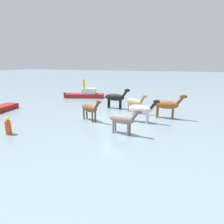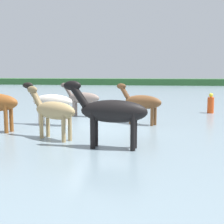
# 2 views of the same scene
# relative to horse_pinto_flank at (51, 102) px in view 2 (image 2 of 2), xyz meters

# --- Properties ---
(ground_plane) EXTENTS (166.53, 166.53, 0.00)m
(ground_plane) POSITION_rel_horse_pinto_flank_xyz_m (2.06, -0.01, -1.02)
(ground_plane) COLOR gray
(distant_shoreline) EXTENTS (149.88, 6.00, 2.40)m
(distant_shoreline) POSITION_rel_horse_pinto_flank_xyz_m (2.06, 47.02, -1.02)
(distant_shoreline) COLOR #306030
(distant_shoreline) RESTS_ON ground_plane
(horse_pinto_flank) EXTENTS (2.40, 0.80, 1.85)m
(horse_pinto_flank) POSITION_rel_horse_pinto_flank_xyz_m (0.00, 0.00, 0.00)
(horse_pinto_flank) COLOR silver
(horse_pinto_flank) RESTS_ON ground_plane
(horse_rear_stallion) EXTENTS (2.21, 1.36, 1.79)m
(horse_rear_stallion) POSITION_rel_horse_pinto_flank_xyz_m (3.86, 0.86, -0.04)
(horse_rear_stallion) COLOR brown
(horse_rear_stallion) RESTS_ON ground_plane
(horse_dark_mare) EXTENTS (2.26, 0.87, 1.75)m
(horse_dark_mare) POSITION_rel_horse_pinto_flank_xyz_m (0.68, 2.82, -0.06)
(horse_dark_mare) COLOR gray
(horse_dark_mare) RESTS_ON ground_plane
(horse_dun_straggler) EXTENTS (2.21, 1.39, 1.80)m
(horse_dun_straggler) POSITION_rel_horse_pinto_flank_xyz_m (1.09, -2.67, -0.03)
(horse_dun_straggler) COLOR tan
(horse_dun_straggler) RESTS_ON ground_plane
(horse_gray_outer) EXTENTS (2.61, 0.75, 2.02)m
(horse_gray_outer) POSITION_rel_horse_pinto_flank_xyz_m (3.21, -3.60, 0.09)
(horse_gray_outer) COLOR black
(horse_gray_outer) RESTS_ON ground_plane
(buoy_channel_marker) EXTENTS (0.36, 0.36, 1.14)m
(buoy_channel_marker) POSITION_rel_horse_pinto_flank_xyz_m (7.54, 5.19, -0.51)
(buoy_channel_marker) COLOR #E54C19
(buoy_channel_marker) RESTS_ON ground_plane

